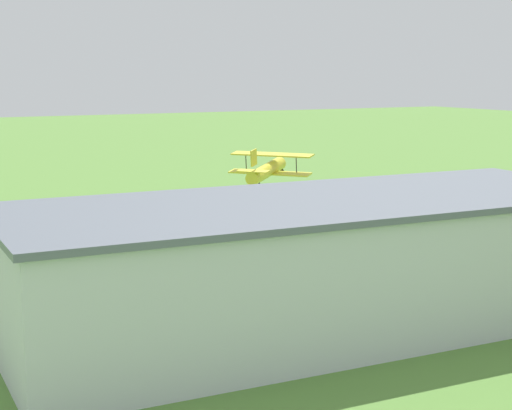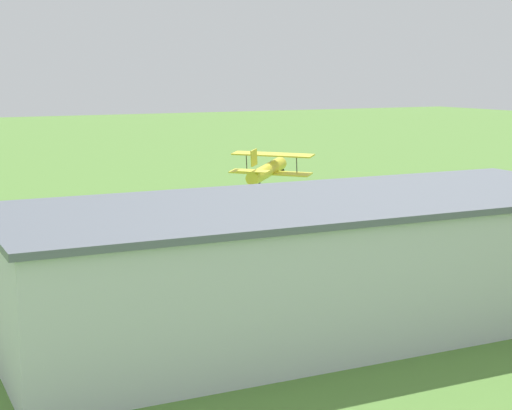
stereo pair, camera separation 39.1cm
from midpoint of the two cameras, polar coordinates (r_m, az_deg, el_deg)
ground_plane at (r=72.48m, az=-6.20°, el=-2.08°), size 400.00×400.00×0.00m
hangar at (r=45.92m, az=5.10°, el=-4.04°), size 36.86×14.77×7.38m
biplane at (r=67.90m, az=1.02°, el=2.54°), size 7.11×7.07×3.76m
person_walking_on_apron at (r=70.63m, az=7.19°, el=-1.70°), size 0.41×0.41×1.70m
person_near_hangar_door at (r=57.68m, az=-15.12°, el=-4.56°), size 0.45×0.45×1.54m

